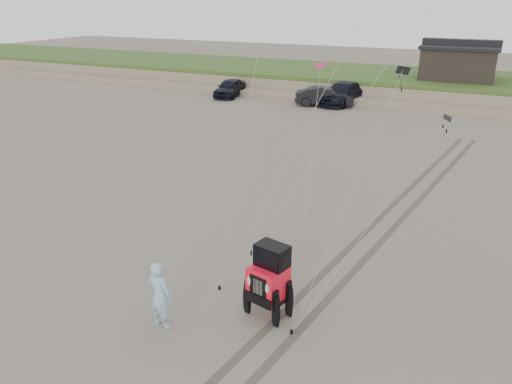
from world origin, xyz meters
TOP-DOWN VIEW (x-y plane):
  - ground at (0.00, 0.00)m, footprint 160.00×160.00m
  - dune_ridge at (0.00, 37.50)m, footprint 160.00×14.25m
  - cabin at (2.00, 37.00)m, footprint 6.40×5.40m
  - truck_a at (-16.46, 29.25)m, footprint 2.47×4.84m
  - truck_b at (-7.43, 28.95)m, footprint 5.02×2.78m
  - truck_c at (-6.42, 30.56)m, footprint 3.24×6.27m
  - jeep at (0.20, 0.38)m, footprint 3.08×5.05m
  - man at (-2.25, -1.35)m, footprint 0.78×0.56m
  - stake_main at (-1.71, 0.94)m, footprint 0.08×0.08m
  - stake_aux at (1.14, -0.15)m, footprint 0.08×0.08m
  - tire_tracks at (2.00, 8.00)m, footprint 5.22×29.74m

SIDE VIEW (x-z plane):
  - ground at x=0.00m, z-range 0.00..0.00m
  - tire_tracks at x=2.00m, z-range 0.00..0.01m
  - stake_main at x=-1.71m, z-range 0.00..0.12m
  - stake_aux at x=1.14m, z-range 0.00..0.12m
  - truck_b at x=-7.43m, z-range 0.00..1.57m
  - truck_a at x=-16.46m, z-range 0.00..1.58m
  - dune_ridge at x=0.00m, z-range -0.04..1.68m
  - truck_c at x=-6.42m, z-range 0.00..1.74m
  - jeep at x=0.20m, z-range 0.00..1.75m
  - man at x=-2.25m, z-range 0.00..2.00m
  - cabin at x=2.00m, z-range 1.56..4.91m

